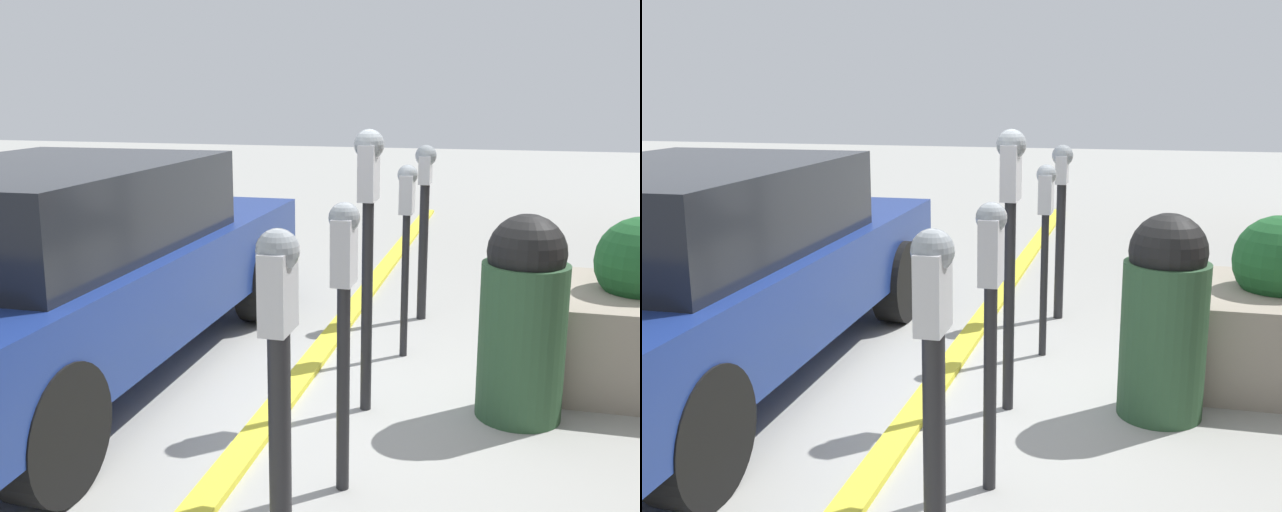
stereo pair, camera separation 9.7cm
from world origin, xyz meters
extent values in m
plane|color=#999993|center=(0.00, 0.00, 0.00)|extent=(40.00, 40.00, 0.00)
cube|color=gold|center=(0.00, 0.08, 0.02)|extent=(14.72, 0.16, 0.04)
cylinder|color=#232326|center=(-1.81, -0.48, 0.53)|extent=(0.08, 0.08, 1.07)
cube|color=#B7B7BC|center=(-1.81, -0.48, 1.20)|extent=(0.17, 0.09, 0.27)
sphere|color=gray|center=(-1.81, -0.48, 1.34)|extent=(0.15, 0.15, 0.15)
cylinder|color=#232326|center=(-0.91, -0.49, 0.50)|extent=(0.06, 0.06, 1.00)
cube|color=#B7B7BC|center=(-0.91, -0.49, 1.15)|extent=(0.16, 0.09, 0.30)
sphere|color=gray|center=(-0.91, -0.49, 1.30)|extent=(0.14, 0.14, 0.14)
cylinder|color=#232326|center=(0.00, -0.42, 0.62)|extent=(0.06, 0.06, 1.25)
cube|color=#B7B7BC|center=(0.00, -0.42, 1.40)|extent=(0.20, 0.09, 0.31)
sphere|color=gray|center=(0.00, -0.42, 1.56)|extent=(0.17, 0.17, 0.17)
cylinder|color=#232326|center=(0.96, -0.50, 0.51)|extent=(0.05, 0.05, 1.02)
cube|color=#B7B7BC|center=(0.96, -0.50, 1.15)|extent=(0.16, 0.09, 0.26)
sphere|color=gray|center=(0.96, -0.50, 1.29)|extent=(0.14, 0.14, 0.14)
cylinder|color=#232326|center=(1.87, -0.51, 0.56)|extent=(0.08, 0.08, 1.12)
cube|color=#B7B7BC|center=(1.87, -0.51, 1.23)|extent=(0.20, 0.09, 0.22)
sphere|color=gray|center=(1.87, -0.51, 1.34)|extent=(0.17, 0.17, 0.17)
cube|color=gray|center=(0.88, -2.00, 0.30)|extent=(1.18, 0.95, 0.60)
sphere|color=#1E5628|center=(0.88, -2.00, 0.79)|extent=(0.58, 0.58, 0.58)
cube|color=navy|center=(0.07, 1.59, 0.61)|extent=(4.60, 1.88, 0.55)
cube|color=black|center=(-0.11, 1.59, 1.15)|extent=(2.40, 1.63, 0.53)
cylinder|color=black|center=(1.49, 0.76, 0.33)|extent=(0.66, 0.22, 0.66)
cylinder|color=black|center=(1.49, 2.42, 0.33)|extent=(0.66, 0.22, 0.66)
cylinder|color=black|center=(-1.34, 0.76, 0.33)|extent=(0.66, 0.22, 0.66)
cylinder|color=#2D5133|center=(0.13, -1.29, 0.45)|extent=(0.49, 0.49, 0.91)
sphere|color=black|center=(0.13, -1.29, 0.97)|extent=(0.44, 0.44, 0.44)
camera|label=1|loc=(-4.06, -1.22, 1.85)|focal=42.00mm
camera|label=2|loc=(-4.09, -1.13, 1.85)|focal=42.00mm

